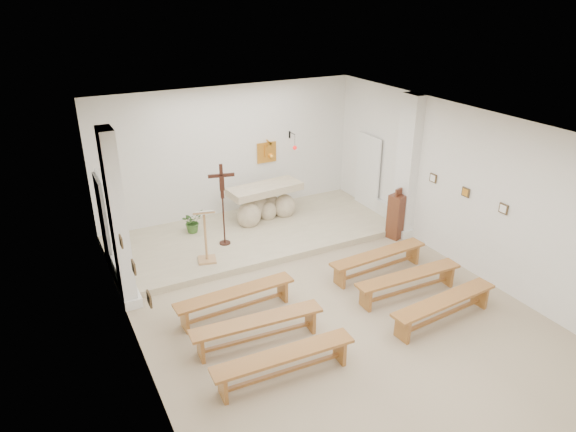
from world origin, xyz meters
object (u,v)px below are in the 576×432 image
bench_left_front (236,297)px  lectern (205,235)px  bench_right_front (378,258)px  donation_pedestal (396,216)px  bench_right_third (444,305)px  bench_left_third (284,359)px  altar (264,205)px  bench_left_second (258,325)px  bench_right_second (409,279)px  crucifix_stand (223,199)px

bench_left_front → lectern: bearing=84.4°
lectern → bench_right_front: 3.76m
lectern → donation_pedestal: (4.64, -0.72, -0.21)m
donation_pedestal → bench_right_third: 3.56m
lectern → bench_left_third: size_ratio=0.54×
altar → donation_pedestal: bearing=-47.1°
bench_left_second → bench_right_front: bearing=21.0°
bench_right_second → bench_right_front: bearing=91.3°
crucifix_stand → bench_left_second: 3.77m
bench_left_third → bench_right_second: bearing=19.4°
donation_pedestal → altar: bearing=123.2°
bench_right_second → bench_right_third: same height
bench_left_second → bench_right_second: bearing=4.1°
lectern → bench_right_third: bearing=-36.8°
donation_pedestal → lectern: bearing=156.0°
donation_pedestal → bench_left_front: (-4.75, -1.24, -0.20)m
bench_right_front → bench_right_third: 2.00m
bench_left_front → bench_left_third: 2.00m
bench_left_second → crucifix_stand: bearing=82.0°
altar → crucifix_stand: 1.87m
donation_pedestal → bench_right_third: donation_pedestal is taller
altar → bench_left_third: size_ratio=0.84×
bench_left_third → bench_left_front: bearing=92.5°
lectern → bench_right_front: bearing=-17.2°
altar → bench_right_front: (1.07, -3.48, -0.16)m
altar → donation_pedestal: 3.37m
altar → bench_right_third: size_ratio=0.84×
bench_left_front → bench_right_second: size_ratio=1.00×
donation_pedestal → bench_right_second: bearing=-138.2°
donation_pedestal → bench_left_front: donation_pedestal is taller
bench_right_front → bench_right_second: bearing=-93.2°
bench_right_front → bench_left_front: bearing=176.8°
bench_right_front → bench_right_third: bearing=-93.2°
donation_pedestal → bench_right_front: donation_pedestal is taller
altar → bench_right_second: size_ratio=0.85×
altar → bench_right_third: bearing=-84.5°
bench_right_front → bench_left_third: (-3.30, -2.00, 0.00)m
donation_pedestal → bench_left_third: 5.75m
altar → bench_left_third: bearing=-117.6°
donation_pedestal → bench_left_front: size_ratio=0.55×
bench_right_second → bench_left_third: 3.44m
altar → donation_pedestal: size_ratio=1.54×
altar → bench_left_front: bearing=-128.1°
bench_left_third → bench_right_third: (3.30, 0.00, 0.00)m
bench_left_front → bench_left_second: 1.00m
bench_right_front → crucifix_stand: bearing=131.4°
lectern → crucifix_stand: bearing=57.4°
altar → bench_left_front: altar is taller
bench_right_third → bench_right_second: bearing=85.5°
altar → bench_left_third: (-2.22, -5.48, -0.16)m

